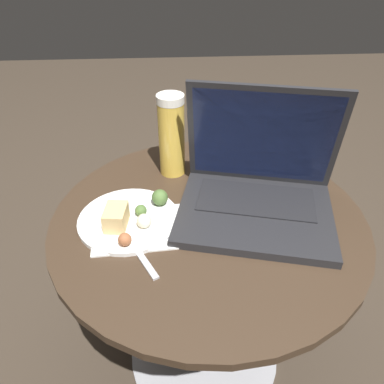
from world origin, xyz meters
The scene contains 7 objects.
ground_plane centered at (0.00, 0.00, 0.00)m, with size 6.00×6.00×0.00m, color #382D23.
table centered at (0.00, 0.00, 0.36)m, with size 0.67×0.67×0.53m.
napkin centered at (-0.14, -0.03, 0.53)m, with size 0.20×0.15×0.00m.
laptop centered at (0.10, 0.02, 0.58)m, with size 0.37×0.32×0.26m.
beer_glass centered at (-0.07, 0.18, 0.63)m, with size 0.06×0.06×0.20m.
snack_plate centered at (-0.16, -0.01, 0.54)m, with size 0.21×0.21×0.05m.
fork centered at (-0.16, -0.07, 0.53)m, with size 0.11×0.18×0.00m.
Camera 1 is at (-0.08, -0.61, 1.03)m, focal length 35.00 mm.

